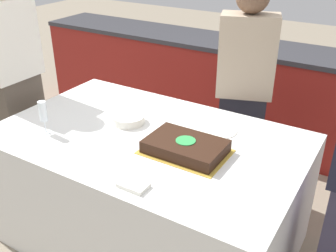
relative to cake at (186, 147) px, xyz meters
The scene contains 10 objects.
ground_plane 0.86m from the cake, behind, with size 14.00×14.00×0.00m, color gray.
back_counter 1.73m from the cake, 99.42° to the left, with size 4.40×0.58×0.92m.
dining_table 0.51m from the cake, behind, with size 1.77×1.10×0.77m.
cake is the anchor object (origin of this frame).
plate_stack 0.49m from the cake, 165.21° to the left, with size 0.20×0.20×0.05m.
wine_glass 0.84m from the cake, 163.91° to the right, with size 0.06×0.06×0.20m.
side_plate_near_cake 0.32m from the cake, 81.22° to the left, with size 0.21×0.21×0.00m.
utensil_pile 0.40m from the cake, 97.79° to the right, with size 0.14×0.09×0.02m.
person_cutting_cake 0.82m from the cake, 90.00° to the left, with size 0.42×0.31×1.57m.
person_seated_left 1.39m from the cake, behind, with size 0.22×0.38×1.66m.
Camera 1 is at (1.14, -1.64, 1.87)m, focal length 42.00 mm.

